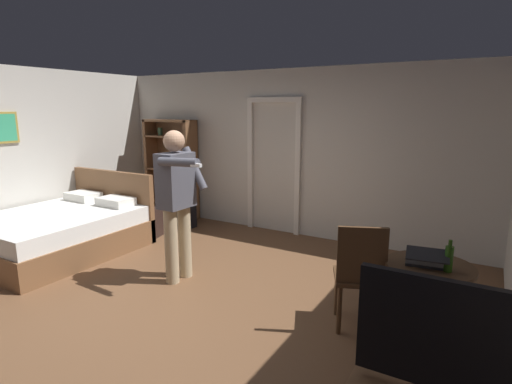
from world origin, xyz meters
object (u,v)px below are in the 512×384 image
at_px(side_table, 428,290).
at_px(suitcase_dark, 178,213).
at_px(person_blue_shirt, 177,196).
at_px(suitcase_small, 141,222).
at_px(bottle_on_table, 449,258).
at_px(bed, 62,231).
at_px(wooden_chair, 360,273).
at_px(laptop, 427,260).
at_px(bookshelf, 172,165).

bearing_deg(side_table, suitcase_dark, 158.87).
relative_size(person_blue_shirt, suitcase_small, 2.99).
xyz_separation_m(bottle_on_table, suitcase_dark, (-4.26, 1.67, -0.58)).
bearing_deg(bottle_on_table, suitcase_dark, 158.57).
bearing_deg(bed, wooden_chair, 0.81).
bearing_deg(suitcase_dark, laptop, -16.73).
bearing_deg(suitcase_small, bed, -125.72).
bearing_deg(bed, suitcase_small, 68.00).
distance_m(bookshelf, bottle_on_table, 5.23).
distance_m(bookshelf, suitcase_dark, 1.01).
distance_m(wooden_chair, person_blue_shirt, 2.15).
relative_size(bed, bookshelf, 1.15).
distance_m(bed, person_blue_shirt, 2.15).
bearing_deg(bed, person_blue_shirt, 2.61).
distance_m(side_table, suitcase_small, 4.36).
xyz_separation_m(bed, suitcase_small, (0.42, 1.05, -0.08)).
distance_m(bottle_on_table, wooden_chair, 0.74).
distance_m(side_table, laptop, 0.28).
bearing_deg(bottle_on_table, person_blue_shirt, 179.47).
xyz_separation_m(bookshelf, person_blue_shirt, (1.97, -2.13, 0.04)).
relative_size(suitcase_dark, suitcase_small, 0.97).
bearing_deg(side_table, bottle_on_table, -29.74).
relative_size(bottle_on_table, wooden_chair, 0.26).
height_order(bed, bookshelf, bookshelf).
height_order(laptop, suitcase_dark, laptop).
xyz_separation_m(bookshelf, suitcase_dark, (0.50, -0.48, -0.73)).
bearing_deg(person_blue_shirt, suitcase_small, 149.26).
distance_m(laptop, person_blue_shirt, 2.64).
height_order(wooden_chair, suitcase_dark, wooden_chair).
bearing_deg(laptop, bottle_on_table, -12.81).
distance_m(wooden_chair, suitcase_dark, 3.96).
xyz_separation_m(side_table, bottle_on_table, (0.14, -0.08, 0.33)).
bearing_deg(person_blue_shirt, bottle_on_table, -0.53).
relative_size(bed, person_blue_shirt, 1.18).
height_order(bed, person_blue_shirt, person_blue_shirt).
bearing_deg(laptop, person_blue_shirt, -179.75).
height_order(side_table, person_blue_shirt, person_blue_shirt).
height_order(person_blue_shirt, suitcase_dark, person_blue_shirt).
height_order(bed, bottle_on_table, bed).
bearing_deg(bookshelf, person_blue_shirt, -47.23).
relative_size(bottle_on_table, suitcase_dark, 0.46).
bearing_deg(suitcase_small, bookshelf, 93.49).
distance_m(bottle_on_table, suitcase_dark, 4.62).
xyz_separation_m(side_table, wooden_chair, (-0.55, -0.09, 0.07)).
distance_m(side_table, bottle_on_table, 0.37).
bearing_deg(bottle_on_table, bookshelf, 155.69).
height_order(bookshelf, person_blue_shirt, bookshelf).
bearing_deg(side_table, bed, -178.21).
height_order(bookshelf, suitcase_dark, bookshelf).
distance_m(bottle_on_table, suitcase_small, 4.55).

